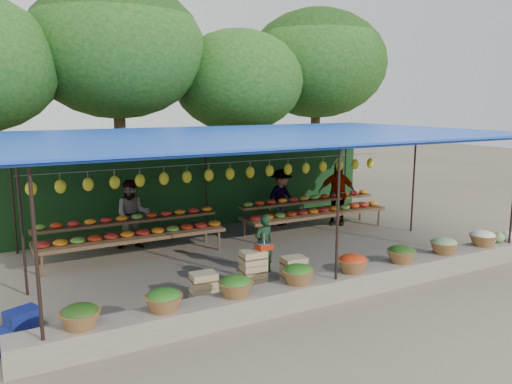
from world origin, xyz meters
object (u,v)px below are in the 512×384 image
weighing_scale (264,245)px  crate_counter (252,275)px  vendor_seated (264,244)px  blue_crate_back (23,318)px

weighing_scale → crate_counter: bearing=180.0°
crate_counter → weighing_scale: weighing_scale is taller
crate_counter → vendor_seated: 1.10m
crate_counter → blue_crate_back: (-3.88, 0.37, -0.17)m
crate_counter → vendor_seated: (0.70, 0.79, 0.30)m
weighing_scale → vendor_seated: bearing=60.7°
weighing_scale → blue_crate_back: 4.22m
weighing_scale → blue_crate_back: bearing=174.9°
vendor_seated → blue_crate_back: size_ratio=2.52×
weighing_scale → vendor_seated: size_ratio=0.26×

